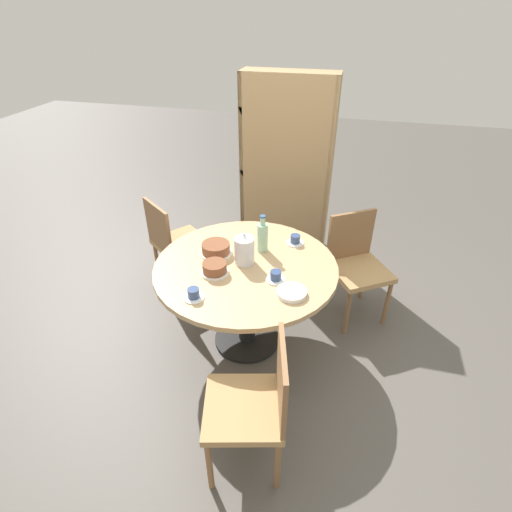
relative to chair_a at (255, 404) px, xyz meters
The scene contains 14 objects.
ground_plane 1.06m from the chair_a, 107.84° to the left, with size 14.00×14.00×0.00m, color #56514C.
dining_table 0.95m from the chair_a, 107.84° to the left, with size 1.28×1.28×0.72m.
chair_a is the anchor object (origin of this frame).
chair_b 1.54m from the chair_a, 72.11° to the left, with size 0.58×0.58×0.88m.
chair_c 1.79m from the chair_a, 126.96° to the left, with size 0.59×0.59×0.88m.
bookshelf 2.39m from the chair_a, 96.79° to the left, with size 0.87×0.28×1.75m.
coffee_pot 1.04m from the chair_a, 108.24° to the left, with size 0.14×0.14×0.24m.
water_bottle 1.19m from the chair_a, 101.26° to the left, with size 0.08×0.08×0.28m.
cake_main 1.16m from the chair_a, 118.45° to the left, with size 0.23×0.23×0.08m.
cake_second 0.93m from the chair_a, 121.60° to the left, with size 0.19×0.19×0.08m.
cup_a 1.30m from the chair_a, 90.27° to the left, with size 0.13×0.13×0.07m.
cup_b 0.75m from the chair_a, 136.73° to the left, with size 0.13×0.13×0.07m.
cup_c 0.83m from the chair_a, 93.97° to the left, with size 0.13×0.13×0.07m.
plate_stack 0.71m from the chair_a, 83.67° to the left, with size 0.19×0.19×0.03m.
Camera 1 is at (0.62, -2.19, 2.29)m, focal length 28.00 mm.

